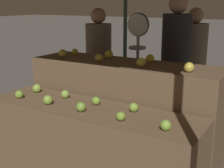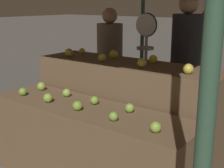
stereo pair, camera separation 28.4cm
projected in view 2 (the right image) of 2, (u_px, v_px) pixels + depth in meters
display_counter_front at (88, 148)px, 2.77m from camera, size 1.95×0.55×0.76m
display_counter_back at (127, 113)px, 3.19m from camera, size 1.95×0.55×1.06m
apple_front_0 at (23, 92)px, 3.00m from camera, size 0.08×0.08×0.08m
apple_front_1 at (48, 98)px, 2.79m from camera, size 0.09×0.09×0.09m
apple_front_2 at (77, 106)px, 2.58m from camera, size 0.08×0.08×0.08m
apple_front_3 at (113, 116)px, 2.36m from camera, size 0.07×0.07×0.07m
apple_front_4 at (156, 127)px, 2.14m from camera, size 0.08×0.08×0.08m
apple_front_5 at (41, 86)px, 3.17m from camera, size 0.09×0.09×0.09m
apple_front_6 at (67, 93)px, 2.96m from camera, size 0.08×0.08×0.08m
apple_front_7 at (95, 100)px, 2.73m from camera, size 0.08×0.08×0.08m
apple_front_8 at (130, 108)px, 2.54m from camera, size 0.08×0.08×0.08m
apple_back_0 at (69, 53)px, 3.38m from camera, size 0.09×0.09×0.09m
apple_back_1 at (102, 58)px, 3.10m from camera, size 0.08×0.08×0.08m
apple_back_2 at (142, 63)px, 2.82m from camera, size 0.08×0.08×0.08m
apple_back_3 at (188, 69)px, 2.56m from camera, size 0.09×0.09×0.09m
apple_back_4 at (82, 51)px, 3.53m from camera, size 0.07×0.07×0.07m
apple_back_5 at (114, 54)px, 3.26m from camera, size 0.09×0.09×0.09m
apple_back_6 at (153, 59)px, 3.00m from camera, size 0.08×0.08×0.08m
produce_scale at (146, 49)px, 3.64m from camera, size 0.27×0.20×1.52m
person_vendor_at_scale at (186, 57)px, 3.72m from camera, size 0.46×0.46×1.73m
person_customer_left at (110, 58)px, 4.26m from camera, size 0.47×0.47×1.56m
person_customer_right at (206, 59)px, 4.16m from camera, size 0.38×0.38×1.57m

